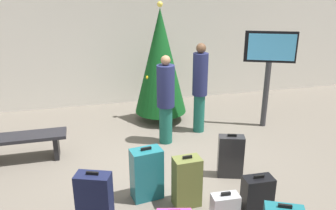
% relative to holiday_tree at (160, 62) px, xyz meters
% --- Properties ---
extents(ground_plane, '(16.00, 16.00, 0.00)m').
position_rel_holiday_tree_xyz_m(ground_plane, '(-0.49, -2.18, -1.37)').
color(ground_plane, '#665E54').
extents(back_wall, '(16.00, 0.20, 3.14)m').
position_rel_holiday_tree_xyz_m(back_wall, '(-0.49, 1.53, 0.20)').
color(back_wall, beige).
rests_on(back_wall, ground_plane).
extents(holiday_tree, '(1.15, 1.15, 2.63)m').
position_rel_holiday_tree_xyz_m(holiday_tree, '(0.00, 0.00, 0.00)').
color(holiday_tree, '#4C3319').
rests_on(holiday_tree, ground_plane).
extents(flight_info_kiosk, '(1.00, 0.50, 2.07)m').
position_rel_holiday_tree_xyz_m(flight_info_kiosk, '(2.12, -0.90, 0.12)').
color(flight_info_kiosk, '#333338').
rests_on(flight_info_kiosk, ground_plane).
extents(waiting_bench, '(1.55, 0.44, 0.48)m').
position_rel_holiday_tree_xyz_m(waiting_bench, '(-2.81, -1.26, -1.01)').
color(waiting_bench, black).
rests_on(waiting_bench, ground_plane).
extents(traveller_0, '(0.41, 0.41, 1.87)m').
position_rel_holiday_tree_xyz_m(traveller_0, '(0.63, -0.82, -0.37)').
color(traveller_0, '#19594C').
rests_on(traveller_0, ground_plane).
extents(traveller_1, '(0.47, 0.47, 1.74)m').
position_rel_holiday_tree_xyz_m(traveller_1, '(-0.18, -1.18, -0.45)').
color(traveller_1, '#19594C').
rests_on(traveller_1, ground_plane).
extents(suitcase_1, '(0.41, 0.25, 0.55)m').
position_rel_holiday_tree_xyz_m(suitcase_1, '(0.51, -3.58, -1.11)').
color(suitcase_1, black).
rests_on(suitcase_1, ground_plane).
extents(suitcase_3, '(0.50, 0.38, 0.75)m').
position_rel_holiday_tree_xyz_m(suitcase_3, '(-1.66, -3.28, -1.01)').
color(suitcase_3, '#141938').
rests_on(suitcase_3, ground_plane).
extents(suitcase_5, '(0.44, 0.31, 0.74)m').
position_rel_holiday_tree_xyz_m(suitcase_5, '(0.52, -2.66, -1.01)').
color(suitcase_5, '#232326').
rests_on(suitcase_5, ground_plane).
extents(suitcase_6, '(0.39, 0.27, 0.77)m').
position_rel_holiday_tree_xyz_m(suitcase_6, '(-0.39, -3.21, -1.00)').
color(suitcase_6, '#59602D').
rests_on(suitcase_6, ground_plane).
extents(suitcase_8, '(0.47, 0.33, 0.81)m').
position_rel_holiday_tree_xyz_m(suitcase_8, '(-0.90, -2.90, -0.98)').
color(suitcase_8, '#19606B').
rests_on(suitcase_8, ground_plane).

